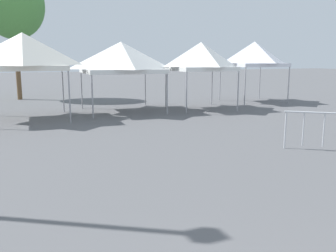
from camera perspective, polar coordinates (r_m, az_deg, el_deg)
canopy_tent_far_left at (r=16.08m, az=-21.71°, el=10.79°), size 3.52×3.52×3.52m
canopy_tent_center at (r=17.45m, az=-7.32°, el=10.59°), size 3.68×3.68×3.26m
canopy_tent_behind_center at (r=18.20m, az=5.18°, el=10.77°), size 2.95×2.95×3.28m
canopy_tent_far_right at (r=21.65m, az=13.34°, el=10.88°), size 3.10×3.10×3.43m
tree_behind_tents_left at (r=24.40m, az=-23.06°, el=16.94°), size 3.60×3.60×7.56m
crowd_barrier_mid_lot at (r=10.75m, az=23.24°, el=0.33°), size 1.66×1.36×1.08m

